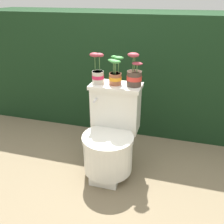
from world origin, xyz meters
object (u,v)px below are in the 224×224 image
(potted_plant_left, at_px, (98,72))
(potted_plant_midleft, at_px, (115,73))
(toilet, at_px, (111,136))
(potted_plant_middle, at_px, (134,75))

(potted_plant_left, bearing_deg, potted_plant_midleft, 1.50)
(toilet, distance_m, potted_plant_midleft, 0.51)
(toilet, height_order, potted_plant_midleft, potted_plant_midleft)
(potted_plant_left, height_order, potted_plant_midleft, potted_plant_left)
(toilet, xyz_separation_m, potted_plant_left, (-0.15, 0.14, 0.49))
(toilet, xyz_separation_m, potted_plant_midleft, (-0.01, 0.15, 0.49))
(potted_plant_left, relative_size, potted_plant_middle, 0.92)
(potted_plant_left, bearing_deg, toilet, -43.05)
(potted_plant_left, bearing_deg, potted_plant_middle, 2.73)
(potted_plant_middle, bearing_deg, toilet, -132.90)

